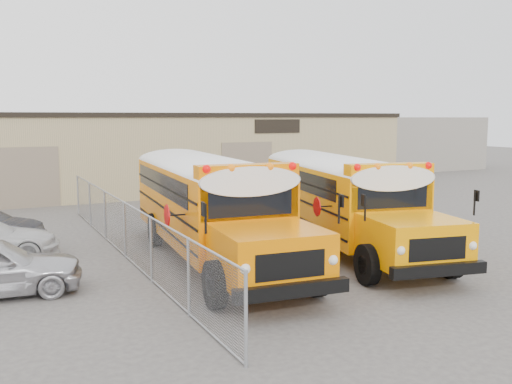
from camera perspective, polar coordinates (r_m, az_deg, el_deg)
name	(u,v)px	position (r m, az deg, el deg)	size (l,w,h in m)	color
ground	(335,257)	(18.47, 7.95, -6.50)	(120.00, 120.00, 0.00)	#494643
warehouse	(155,150)	(36.28, -10.07, 4.14)	(30.20, 10.20, 4.67)	tan
chainlink_fence	(125,230)	(18.60, -12.98, -3.68)	(0.07, 18.07, 1.81)	#999CA2
distant_building_right	(409,143)	(51.72, 15.08, 4.79)	(10.00, 8.00, 4.40)	gray
school_bus_left	(164,177)	(24.49, -9.16, 1.46)	(3.94, 11.45, 3.29)	orange
school_bus_right	(285,175)	(25.92, 2.90, 1.72)	(4.67, 11.12, 3.17)	#FF9800
tarp_bundle	(385,226)	(20.37, 12.76, -3.38)	(1.05, 0.99, 1.30)	black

